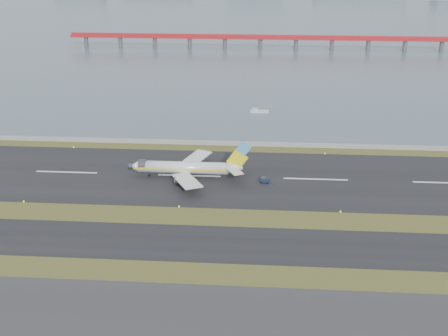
% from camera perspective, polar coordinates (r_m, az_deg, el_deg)
% --- Properties ---
extents(ground, '(1000.00, 1000.00, 0.00)m').
position_cam_1_polar(ground, '(152.38, -4.99, -5.25)').
color(ground, '#364518').
rests_on(ground, ground).
extents(taxiway_strip, '(1000.00, 18.00, 0.10)m').
position_cam_1_polar(taxiway_strip, '(142.00, -5.73, -7.47)').
color(taxiway_strip, black).
rests_on(taxiway_strip, ground).
extents(runway_strip, '(1000.00, 45.00, 0.10)m').
position_cam_1_polar(runway_strip, '(179.16, -3.54, -0.79)').
color(runway_strip, black).
rests_on(runway_strip, ground).
extents(seawall, '(1000.00, 2.50, 1.00)m').
position_cam_1_polar(seawall, '(206.69, -2.48, 2.60)').
color(seawall, gray).
rests_on(seawall, ground).
extents(bay_water, '(1400.00, 800.00, 1.30)m').
position_cam_1_polar(bay_water, '(597.73, 1.94, 15.66)').
color(bay_water, '#495B68').
rests_on(bay_water, ground).
extents(red_pier, '(260.00, 5.00, 10.20)m').
position_cam_1_polar(red_pier, '(388.31, 3.72, 13.02)').
color(red_pier, '#AB1D23').
rests_on(red_pier, ground).
extents(airliner, '(38.52, 32.89, 12.80)m').
position_cam_1_polar(airliner, '(176.41, -3.67, 0.03)').
color(airliner, silver).
rests_on(airliner, ground).
extents(pushback_tug, '(3.08, 2.13, 1.81)m').
position_cam_1_polar(pushback_tug, '(173.93, 4.13, -1.25)').
color(pushback_tug, '#141F39').
rests_on(pushback_tug, ground).
extents(workboat_near, '(8.06, 2.67, 1.95)m').
position_cam_1_polar(workboat_near, '(244.68, 3.54, 5.79)').
color(workboat_near, silver).
rests_on(workboat_near, ground).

